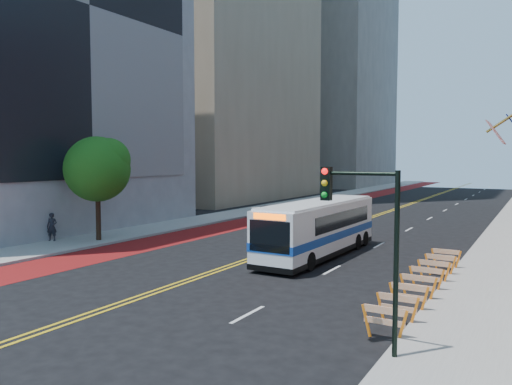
{
  "coord_description": "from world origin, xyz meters",
  "views": [
    {
      "loc": [
        13.61,
        -16.65,
        5.48
      ],
      "look_at": [
        -0.65,
        8.0,
        3.49
      ],
      "focal_mm": 35.0,
      "sensor_mm": 36.0,
      "label": 1
    }
  ],
  "objects": [
    {
      "name": "center_line_inner",
      "position": [
        -0.18,
        30.0,
        0.0
      ],
      "size": [
        0.14,
        140.0,
        0.01
      ],
      "primitive_type": "cube",
      "color": "gold",
      "rests_on": "ground"
    },
    {
      "name": "bus_lane_paint",
      "position": [
        -8.1,
        30.0,
        0.0
      ],
      "size": [
        3.6,
        140.0,
        0.01
      ],
      "primitive_type": "cube",
      "color": "maroon",
      "rests_on": "ground"
    },
    {
      "name": "car_c",
      "position": [
        -6.32,
        34.29,
        0.67
      ],
      "size": [
        2.56,
        4.87,
        1.35
      ],
      "primitive_type": "imported",
      "rotation": [
        0.0,
        0.0,
        -0.15
      ],
      "color": "black",
      "rests_on": "ground"
    },
    {
      "name": "car_a",
      "position": [
        -6.9,
        20.53,
        0.72
      ],
      "size": [
        1.93,
        4.29,
        1.43
      ],
      "primitive_type": "imported",
      "rotation": [
        0.0,
        0.0,
        0.06
      ],
      "color": "black",
      "rests_on": "ground"
    },
    {
      "name": "midrise_left_far",
      "position": [
        -24.0,
        78.0,
        32.5
      ],
      "size": [
        20.0,
        26.0,
        65.0
      ],
      "primitive_type": "cube",
      "color": "slate",
      "rests_on": "ground"
    },
    {
      "name": "traffic_signal",
      "position": [
        9.41,
        -3.51,
        3.72
      ],
      "size": [
        2.21,
        0.34,
        5.07
      ],
      "color": "black",
      "rests_on": "sidewalk_right"
    },
    {
      "name": "construction_barriers",
      "position": [
        9.6,
        3.42,
        0.68
      ],
      "size": [
        1.42,
        10.91,
        1.0
      ],
      "color": "orange",
      "rests_on": "ground"
    },
    {
      "name": "pedestrian",
      "position": [
        -13.6,
        4.24,
        1.05
      ],
      "size": [
        0.78,
        0.69,
        1.8
      ],
      "primitive_type": "imported",
      "rotation": [
        0.0,
        0.0,
        0.48
      ],
      "color": "black",
      "rests_on": "sidewalk_left"
    },
    {
      "name": "sidewalk_left",
      "position": [
        -12.0,
        30.0,
        0.07
      ],
      "size": [
        4.0,
        140.0,
        0.15
      ],
      "primitive_type": "cube",
      "color": "gray",
      "rests_on": "ground"
    },
    {
      "name": "center_line_outer",
      "position": [
        0.18,
        30.0,
        0.0
      ],
      "size": [
        0.14,
        140.0,
        0.01
      ],
      "primitive_type": "cube",
      "color": "gold",
      "rests_on": "ground"
    },
    {
      "name": "ground",
      "position": [
        0.0,
        0.0,
        0.0
      ],
      "size": [
        160.0,
        160.0,
        0.0
      ],
      "primitive_type": "plane",
      "color": "black",
      "rests_on": "ground"
    },
    {
      "name": "lane_dashes",
      "position": [
        4.8,
        38.0,
        0.01
      ],
      "size": [
        0.14,
        98.2,
        0.01
      ],
      "color": "silver",
      "rests_on": "ground"
    },
    {
      "name": "street_tree",
      "position": [
        -11.24,
        6.04,
        4.91
      ],
      "size": [
        4.2,
        4.2,
        6.7
      ],
      "color": "black",
      "rests_on": "sidewalk_left"
    },
    {
      "name": "transit_bus",
      "position": [
        2.88,
        8.99,
        1.6
      ],
      "size": [
        2.65,
        11.2,
        3.07
      ],
      "rotation": [
        0.0,
        0.0,
        -0.02
      ],
      "color": "white",
      "rests_on": "ground"
    },
    {
      "name": "car_b",
      "position": [
        -5.37,
        31.57,
        0.71
      ],
      "size": [
        2.74,
        4.56,
        1.42
      ],
      "primitive_type": "imported",
      "rotation": [
        0.0,
        0.0,
        -0.31
      ],
      "color": "black",
      "rests_on": "ground"
    },
    {
      "name": "grey_building_left",
      "position": [
        -20.9,
        8.0,
        15.01
      ],
      "size": [
        14.1,
        24.0,
        30.0
      ],
      "color": "gray",
      "rests_on": "ground"
    }
  ]
}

